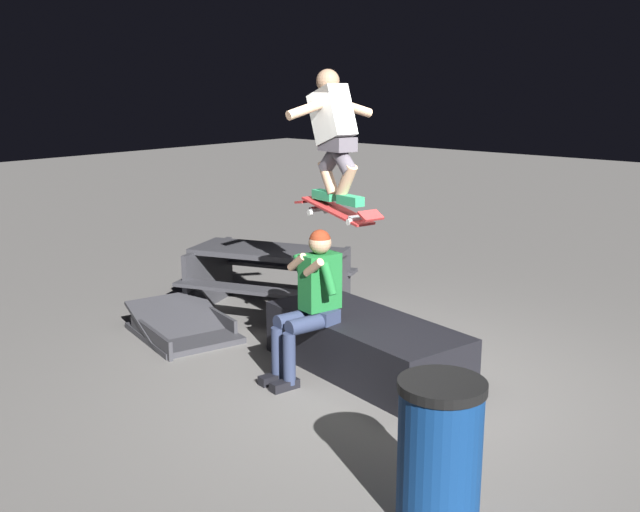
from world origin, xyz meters
TOP-DOWN VIEW (x-y plane):
  - ground_plane at (0.00, 0.00)m, footprint 40.00×40.00m
  - ledge_box_main at (0.30, -0.17)m, footprint 2.12×1.23m
  - person_sitting_on_ledge at (0.59, 0.26)m, footprint 0.59×0.78m
  - skateboard at (0.48, 0.02)m, footprint 1.04×0.42m
  - skater_airborne at (0.53, 0.01)m, footprint 0.64×0.88m
  - kicker_ramp at (2.33, 0.29)m, footprint 1.34×1.15m
  - picnic_table_back at (2.21, -0.86)m, footprint 2.06×1.85m
  - trash_bin at (-1.48, 1.43)m, footprint 0.52×0.52m

SIDE VIEW (x-z plane):
  - ground_plane at x=0.00m, z-range 0.00..0.00m
  - kicker_ramp at x=2.33m, z-range -0.14..0.27m
  - ledge_box_main at x=0.30m, z-range 0.00..0.50m
  - trash_bin at x=-1.48m, z-range 0.00..0.91m
  - picnic_table_back at x=2.21m, z-range 0.12..0.87m
  - person_sitting_on_ledge at x=0.59m, z-range 0.08..1.41m
  - skateboard at x=0.48m, z-range 1.42..1.57m
  - skater_airborne at x=0.53m, z-range 1.62..2.74m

